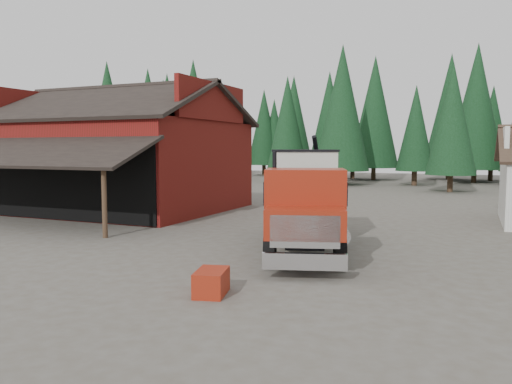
% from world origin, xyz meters
% --- Properties ---
extents(ground, '(120.00, 120.00, 0.00)m').
position_xyz_m(ground, '(0.00, 0.00, 0.00)').
color(ground, '#4B453B').
rests_on(ground, ground).
extents(red_barn, '(12.80, 13.63, 7.18)m').
position_xyz_m(red_barn, '(-11.00, 9.90, 2.69)').
color(red_barn, maroon).
rests_on(red_barn, ground).
extents(conifer_backdrop, '(76.00, 16.00, 16.00)m').
position_xyz_m(conifer_backdrop, '(0.00, 42.00, 0.00)').
color(conifer_backdrop, black).
rests_on(conifer_backdrop, ground).
extents(near_pine_a, '(4.40, 4.40, 11.40)m').
position_xyz_m(near_pine_a, '(-22.00, 28.00, 6.39)').
color(near_pine_a, '#382619').
rests_on(near_pine_a, ground).
extents(near_pine_b, '(3.96, 3.96, 10.40)m').
position_xyz_m(near_pine_b, '(6.00, 30.00, 5.89)').
color(near_pine_b, '#382619').
rests_on(near_pine_b, ground).
extents(near_pine_d, '(5.28, 5.28, 13.40)m').
position_xyz_m(near_pine_d, '(-4.00, 34.00, 7.39)').
color(near_pine_d, '#382619').
rests_on(near_pine_d, ground).
extents(feed_truck, '(5.03, 9.26, 4.05)m').
position_xyz_m(feed_truck, '(2.30, 3.30, 1.89)').
color(feed_truck, black).
rests_on(feed_truck, ground).
extents(equip_box, '(0.96, 1.24, 0.60)m').
position_xyz_m(equip_box, '(1.97, -3.00, 0.30)').
color(equip_box, maroon).
rests_on(equip_box, ground).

